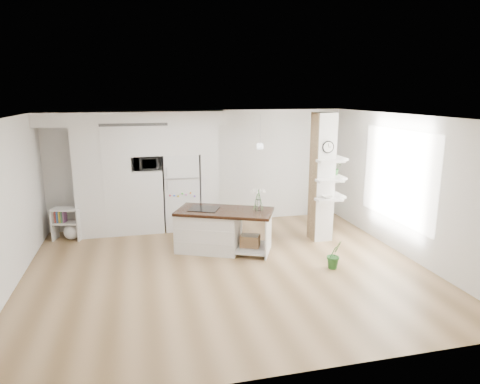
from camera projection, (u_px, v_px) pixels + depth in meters
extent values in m
cube|color=#A58359|center=(228.00, 270.00, 7.62)|extent=(7.00, 6.00, 0.01)
cube|color=white|center=(226.00, 117.00, 7.01)|extent=(7.00, 6.00, 0.04)
cube|color=silver|center=(201.00, 168.00, 10.16)|extent=(7.00, 0.04, 2.70)
cube|color=silver|center=(286.00, 262.00, 4.48)|extent=(7.00, 0.04, 2.70)
cube|color=silver|center=(3.00, 209.00, 6.52)|extent=(0.04, 6.00, 2.70)
cube|color=silver|center=(407.00, 187.00, 8.12)|extent=(0.04, 6.00, 2.70)
cube|color=white|center=(104.00, 181.00, 9.38)|extent=(1.20, 0.65, 2.40)
cube|color=white|center=(148.00, 200.00, 9.70)|extent=(0.65, 0.65, 1.42)
cube|color=white|center=(145.00, 140.00, 9.40)|extent=(0.65, 0.65, 0.65)
cube|color=white|center=(179.00, 139.00, 9.57)|extent=(0.85, 0.65, 0.65)
cube|color=white|center=(208.00, 176.00, 9.91)|extent=(0.40, 0.65, 2.40)
cube|color=silver|center=(133.00, 118.00, 9.21)|extent=(4.00, 0.70, 0.30)
cube|color=#262626|center=(134.00, 125.00, 8.92)|extent=(1.40, 0.04, 0.06)
cube|color=white|center=(181.00, 191.00, 9.85)|extent=(0.78, 0.66, 1.75)
cube|color=#B2B2B7|center=(182.00, 179.00, 9.44)|extent=(0.78, 0.01, 0.03)
cube|color=silver|center=(322.00, 178.00, 8.98)|extent=(0.40, 0.40, 2.70)
cube|color=tan|center=(313.00, 178.00, 8.93)|extent=(0.02, 0.40, 2.70)
cube|color=tan|center=(318.00, 176.00, 9.18)|extent=(0.40, 0.02, 2.70)
cylinder|color=black|center=(328.00, 147.00, 8.64)|extent=(0.25, 0.03, 0.25)
cylinder|color=white|center=(328.00, 147.00, 8.62)|extent=(0.21, 0.01, 0.21)
plane|color=white|center=(398.00, 176.00, 8.36)|extent=(0.00, 2.40, 2.40)
cylinder|color=white|center=(318.00, 148.00, 7.68)|extent=(0.12, 0.12, 0.10)
cube|color=white|center=(209.00, 231.00, 8.56)|extent=(1.43, 1.23, 0.78)
cube|color=white|center=(252.00, 247.00, 8.46)|extent=(0.92, 0.99, 0.04)
cube|color=white|center=(268.00, 234.00, 8.33)|extent=(0.36, 0.73, 0.78)
cube|color=black|center=(225.00, 211.00, 8.40)|extent=(2.07, 1.58, 0.06)
cube|color=black|center=(204.00, 209.00, 8.47)|extent=(0.70, 0.66, 0.01)
cube|color=#986F4A|center=(250.00, 241.00, 8.43)|extent=(0.46, 0.41, 0.23)
cylinder|color=white|center=(258.00, 205.00, 8.34)|extent=(0.12, 0.12, 0.22)
cube|color=white|center=(54.00, 224.00, 9.16)|extent=(0.11, 0.33, 0.69)
cube|color=white|center=(80.00, 224.00, 9.16)|extent=(0.11, 0.33, 0.69)
cube|color=white|center=(66.00, 209.00, 9.08)|extent=(0.65, 0.47, 0.03)
cube|color=white|center=(67.00, 223.00, 9.15)|extent=(0.62, 0.46, 0.03)
sphere|color=white|center=(72.00, 232.00, 9.20)|extent=(0.34, 0.34, 0.34)
imported|color=#286528|center=(334.00, 255.00, 7.66)|extent=(0.35, 0.31, 0.52)
imported|color=#286528|center=(325.00, 209.00, 10.62)|extent=(0.36, 0.36, 0.53)
imported|color=#2D2D2D|center=(146.00, 163.00, 9.46)|extent=(0.54, 0.37, 0.30)
imported|color=#286528|center=(335.00, 168.00, 9.11)|extent=(0.27, 0.23, 0.30)
imported|color=white|center=(328.00, 197.00, 8.78)|extent=(0.22, 0.22, 0.05)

